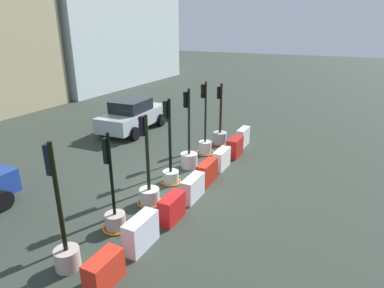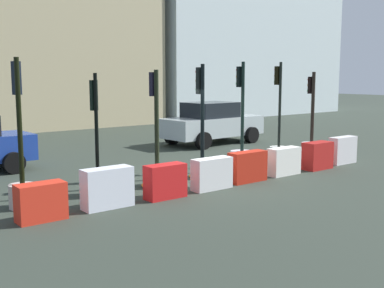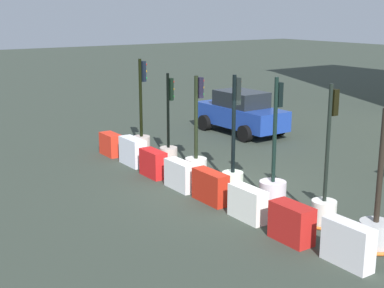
{
  "view_description": "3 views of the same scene",
  "coord_description": "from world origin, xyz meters",
  "px_view_note": "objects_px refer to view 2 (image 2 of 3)",
  "views": [
    {
      "loc": [
        -9.63,
        -5.37,
        5.59
      ],
      "look_at": [
        2.01,
        0.35,
        0.9
      ],
      "focal_mm": 30.88,
      "sensor_mm": 36.0,
      "label": 1
    },
    {
      "loc": [
        -8.57,
        -10.18,
        2.87
      ],
      "look_at": [
        -0.45,
        0.09,
        1.03
      ],
      "focal_mm": 45.32,
      "sensor_mm": 36.0,
      "label": 2
    },
    {
      "loc": [
        11.47,
        -8.98,
        4.89
      ],
      "look_at": [
        -1.84,
        0.21,
        0.9
      ],
      "focal_mm": 50.81,
      "sensor_mm": 36.0,
      "label": 3
    }
  ],
  "objects_px": {
    "construction_barrier_3": "(212,174)",
    "construction_barrier_5": "(284,161)",
    "traffic_light_1": "(98,176)",
    "car_silver_hatchback": "(212,123)",
    "traffic_light_2": "(157,166)",
    "traffic_light_6": "(311,146)",
    "construction_barrier_4": "(248,167)",
    "traffic_light_3": "(202,157)",
    "construction_barrier_7": "(343,150)",
    "traffic_light_5": "(279,149)",
    "traffic_light_4": "(242,152)",
    "construction_barrier_0": "(41,202)",
    "construction_barrier_6": "(317,156)",
    "traffic_light_0": "(22,177)",
    "construction_barrier_1": "(107,188)",
    "construction_barrier_2": "(165,181)"
  },
  "relations": [
    {
      "from": "construction_barrier_1",
      "to": "construction_barrier_5",
      "type": "bearing_deg",
      "value": -0.24
    },
    {
      "from": "traffic_light_2",
      "to": "construction_barrier_0",
      "type": "bearing_deg",
      "value": -162.53
    },
    {
      "from": "construction_barrier_2",
      "to": "construction_barrier_6",
      "type": "relative_size",
      "value": 1.0
    },
    {
      "from": "construction_barrier_2",
      "to": "construction_barrier_4",
      "type": "distance_m",
      "value": 2.8
    },
    {
      "from": "construction_barrier_4",
      "to": "construction_barrier_5",
      "type": "xyz_separation_m",
      "value": [
        1.49,
        0.0,
        -0.01
      ]
    },
    {
      "from": "construction_barrier_4",
      "to": "construction_barrier_7",
      "type": "relative_size",
      "value": 1.07
    },
    {
      "from": "construction_barrier_5",
      "to": "construction_barrier_3",
      "type": "bearing_deg",
      "value": -178.66
    },
    {
      "from": "traffic_light_4",
      "to": "construction_barrier_5",
      "type": "relative_size",
      "value": 3.06
    },
    {
      "from": "traffic_light_6",
      "to": "traffic_light_3",
      "type": "bearing_deg",
      "value": 179.29
    },
    {
      "from": "traffic_light_1",
      "to": "car_silver_hatchback",
      "type": "xyz_separation_m",
      "value": [
        8.07,
        5.17,
        0.4
      ]
    },
    {
      "from": "construction_barrier_0",
      "to": "traffic_light_1",
      "type": "bearing_deg",
      "value": 32.41
    },
    {
      "from": "traffic_light_0",
      "to": "construction_barrier_5",
      "type": "xyz_separation_m",
      "value": [
        7.22,
        -1.19,
        -0.27
      ]
    },
    {
      "from": "construction_barrier_7",
      "to": "traffic_light_1",
      "type": "bearing_deg",
      "value": 172.3
    },
    {
      "from": "construction_barrier_5",
      "to": "traffic_light_5",
      "type": "bearing_deg",
      "value": 46.7
    },
    {
      "from": "construction_barrier_2",
      "to": "construction_barrier_1",
      "type": "bearing_deg",
      "value": 176.08
    },
    {
      "from": "construction_barrier_3",
      "to": "construction_barrier_5",
      "type": "distance_m",
      "value": 2.83
    },
    {
      "from": "traffic_light_6",
      "to": "construction_barrier_4",
      "type": "distance_m",
      "value": 4.41
    },
    {
      "from": "traffic_light_2",
      "to": "construction_barrier_1",
      "type": "bearing_deg",
      "value": -152.07
    },
    {
      "from": "construction_barrier_0",
      "to": "construction_barrier_4",
      "type": "distance_m",
      "value": 5.78
    },
    {
      "from": "traffic_light_6",
      "to": "construction_barrier_7",
      "type": "height_order",
      "value": "traffic_light_6"
    },
    {
      "from": "traffic_light_2",
      "to": "traffic_light_4",
      "type": "xyz_separation_m",
      "value": [
        3.23,
        0.15,
        0.04
      ]
    },
    {
      "from": "traffic_light_1",
      "to": "traffic_light_4",
      "type": "height_order",
      "value": "traffic_light_4"
    },
    {
      "from": "traffic_light_2",
      "to": "traffic_light_6",
      "type": "relative_size",
      "value": 1.01
    },
    {
      "from": "traffic_light_3",
      "to": "construction_barrier_1",
      "type": "relative_size",
      "value": 2.85
    },
    {
      "from": "traffic_light_1",
      "to": "construction_barrier_2",
      "type": "distance_m",
      "value": 1.68
    },
    {
      "from": "traffic_light_5",
      "to": "construction_barrier_1",
      "type": "bearing_deg",
      "value": -169.67
    },
    {
      "from": "traffic_light_2",
      "to": "traffic_light_5",
      "type": "bearing_deg",
      "value": 2.2
    },
    {
      "from": "traffic_light_2",
      "to": "construction_barrier_4",
      "type": "distance_m",
      "value": 2.49
    },
    {
      "from": "traffic_light_3",
      "to": "traffic_light_6",
      "type": "height_order",
      "value": "traffic_light_3"
    },
    {
      "from": "construction_barrier_0",
      "to": "car_silver_hatchback",
      "type": "height_order",
      "value": "car_silver_hatchback"
    },
    {
      "from": "traffic_light_2",
      "to": "construction_barrier_3",
      "type": "bearing_deg",
      "value": -52.87
    },
    {
      "from": "traffic_light_2",
      "to": "construction_barrier_3",
      "type": "height_order",
      "value": "traffic_light_2"
    },
    {
      "from": "traffic_light_4",
      "to": "construction_barrier_7",
      "type": "distance_m",
      "value": 3.65
    },
    {
      "from": "traffic_light_0",
      "to": "traffic_light_5",
      "type": "bearing_deg",
      "value": 0.75
    },
    {
      "from": "traffic_light_2",
      "to": "traffic_light_5",
      "type": "height_order",
      "value": "traffic_light_5"
    },
    {
      "from": "traffic_light_6",
      "to": "construction_barrier_7",
      "type": "relative_size",
      "value": 2.77
    },
    {
      "from": "traffic_light_5",
      "to": "traffic_light_6",
      "type": "bearing_deg",
      "value": -4.85
    },
    {
      "from": "traffic_light_4",
      "to": "car_silver_hatchback",
      "type": "distance_m",
      "value": 5.99
    },
    {
      "from": "traffic_light_2",
      "to": "construction_barrier_7",
      "type": "distance_m",
      "value": 6.76
    },
    {
      "from": "traffic_light_1",
      "to": "traffic_light_6",
      "type": "xyz_separation_m",
      "value": [
        8.16,
        -0.01,
        -0.02
      ]
    },
    {
      "from": "traffic_light_3",
      "to": "traffic_light_6",
      "type": "xyz_separation_m",
      "value": [
        4.84,
        -0.06,
        -0.13
      ]
    },
    {
      "from": "construction_barrier_4",
      "to": "construction_barrier_5",
      "type": "distance_m",
      "value": 1.49
    },
    {
      "from": "construction_barrier_2",
      "to": "construction_barrier_6",
      "type": "distance_m",
      "value": 5.8
    },
    {
      "from": "construction_barrier_0",
      "to": "construction_barrier_2",
      "type": "xyz_separation_m",
      "value": [
        2.98,
        -0.07,
        0.02
      ]
    },
    {
      "from": "traffic_light_0",
      "to": "traffic_light_2",
      "type": "relative_size",
      "value": 1.08
    },
    {
      "from": "traffic_light_0",
      "to": "car_silver_hatchback",
      "type": "xyz_separation_m",
      "value": [
        9.89,
        5.16,
        0.2
      ]
    },
    {
      "from": "traffic_light_2",
      "to": "traffic_light_5",
      "type": "distance_m",
      "value": 4.95
    },
    {
      "from": "construction_barrier_4",
      "to": "construction_barrier_6",
      "type": "xyz_separation_m",
      "value": [
        3.0,
        -0.04,
        0.01
      ]
    },
    {
      "from": "traffic_light_2",
      "to": "construction_barrier_3",
      "type": "xyz_separation_m",
      "value": [
        0.89,
        -1.18,
        -0.14
      ]
    },
    {
      "from": "traffic_light_2",
      "to": "construction_barrier_5",
      "type": "xyz_separation_m",
      "value": [
        3.72,
        -1.11,
        -0.14
      ]
    }
  ]
}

